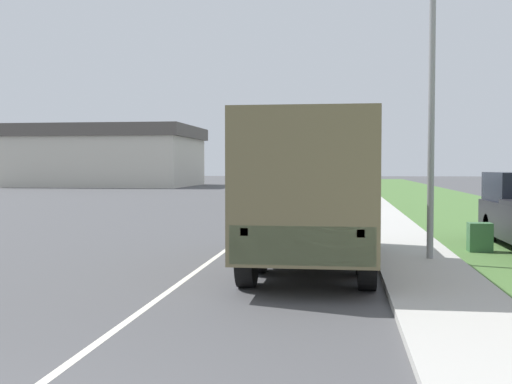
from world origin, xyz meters
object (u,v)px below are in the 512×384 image
object	(u,v)px
military_truck	(312,188)
lamp_post	(422,68)
car_nearest_ahead	(315,205)
car_second_ahead	(326,193)

from	to	relation	value
military_truck	lamp_post	bearing A→B (deg)	25.10
military_truck	car_nearest_ahead	bearing A→B (deg)	92.00
car_second_ahead	lamp_post	world-z (taller)	lamp_post
military_truck	car_nearest_ahead	size ratio (longest dim) A/B	1.78
lamp_post	car_nearest_ahead	bearing A→B (deg)	106.26
military_truck	lamp_post	world-z (taller)	lamp_post
car_second_ahead	lamp_post	bearing A→B (deg)	-82.53
car_second_ahead	military_truck	bearing A→B (deg)	-89.41
car_nearest_ahead	car_second_ahead	world-z (taller)	car_second_ahead
car_second_ahead	lamp_post	distance (m)	19.30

